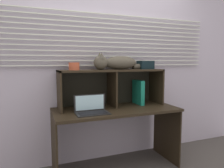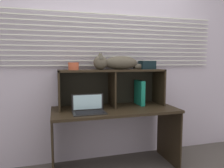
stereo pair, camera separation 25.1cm
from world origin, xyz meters
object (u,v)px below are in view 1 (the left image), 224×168
(book_stack, at_px, (84,105))
(binder_upright, at_px, (138,92))
(small_basket, at_px, (74,66))
(cat, at_px, (117,63))
(storage_box, at_px, (145,65))
(laptop, at_px, (92,109))

(book_stack, bearing_deg, binder_upright, -0.10)
(small_basket, bearing_deg, cat, 0.00)
(book_stack, relative_size, storage_box, 1.23)
(storage_box, bearing_deg, cat, 180.00)
(book_stack, bearing_deg, laptop, -83.48)
(binder_upright, relative_size, small_basket, 2.58)
(binder_upright, distance_m, book_stack, 0.74)
(laptop, bearing_deg, storage_box, 16.99)
(binder_upright, bearing_deg, storage_box, 0.00)
(storage_box, bearing_deg, binder_upright, 180.00)
(laptop, bearing_deg, small_basket, 118.77)
(laptop, xyz_separation_m, storage_box, (0.80, 0.24, 0.47))
(cat, relative_size, small_basket, 6.29)
(binder_upright, bearing_deg, small_basket, 180.00)
(laptop, height_order, storage_box, storage_box)
(laptop, bearing_deg, cat, 31.95)
(binder_upright, xyz_separation_m, small_basket, (-0.84, 0.00, 0.35))
(storage_box, bearing_deg, small_basket, 180.00)
(laptop, xyz_separation_m, binder_upright, (0.70, 0.24, 0.12))
(cat, bearing_deg, laptop, -148.05)
(binder_upright, relative_size, book_stack, 1.39)
(book_stack, distance_m, small_basket, 0.48)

